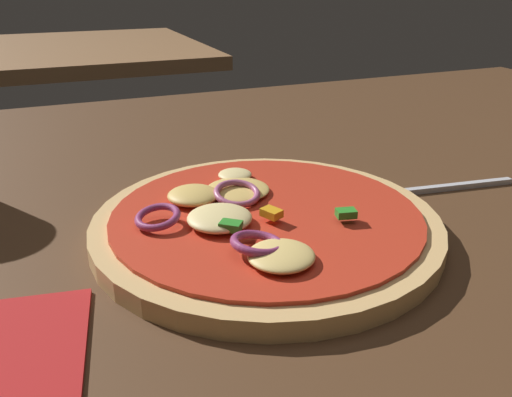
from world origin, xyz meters
name	(u,v)px	position (x,y,z in m)	size (l,w,h in m)	color
dining_table	(235,247)	(0.00, 0.00, 0.02)	(1.45, 0.93, 0.03)	#4C301C
pizza	(263,222)	(0.02, -0.01, 0.04)	(0.25, 0.25, 0.03)	tan
fork	(420,190)	(0.17, 0.00, 0.03)	(0.17, 0.03, 0.01)	silver
background_table	(71,52)	(-0.04, 1.10, 0.02)	(0.64, 0.63, 0.03)	brown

